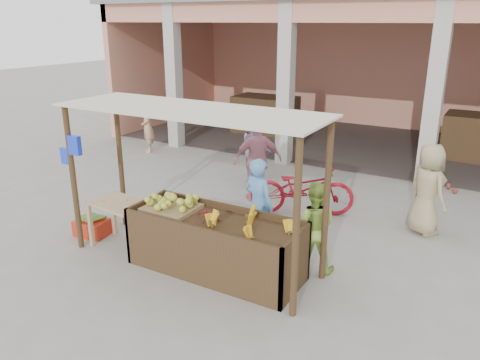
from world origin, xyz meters
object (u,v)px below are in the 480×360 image
Objects in this scene: fruit_stall at (215,246)px; red_crate at (92,227)px; vendor_green at (314,225)px; motorcycle at (302,188)px; vendor_blue at (259,202)px; side_table at (120,210)px.

fruit_stall reaches higher than red_crate.
vendor_green reaches higher than fruit_stall.
vendor_green reaches higher than red_crate.
motorcycle is at bearing -79.14° from vendor_green.
red_crate is 3.88m from vendor_green.
motorcycle is at bearing -74.45° from vendor_blue.
vendor_blue is (2.03, 0.98, 0.20)m from side_table.
red_crate is 0.33× the size of vendor_blue.
vendor_green is (1.23, 0.76, 0.33)m from fruit_stall.
vendor_green is 0.71× the size of motorcycle.
vendor_green is at bearing -177.50° from motorcycle.
vendor_blue is at bearing 10.95° from red_crate.
red_crate is 3.00m from vendor_blue.
motorcycle is at bearing 36.05° from red_crate.
side_table is 0.69× the size of vendor_green.
side_table is at bearing -178.00° from fruit_stall.
red_crate is at bearing 109.52° from motorcycle.
side_table is 0.88m from red_crate.
vendor_green reaches higher than side_table.
vendor_blue is (2.76, 0.95, 0.69)m from red_crate.
red_crate is (-2.53, -0.03, -0.26)m from fruit_stall.
fruit_stall is 2.68m from motorcycle.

